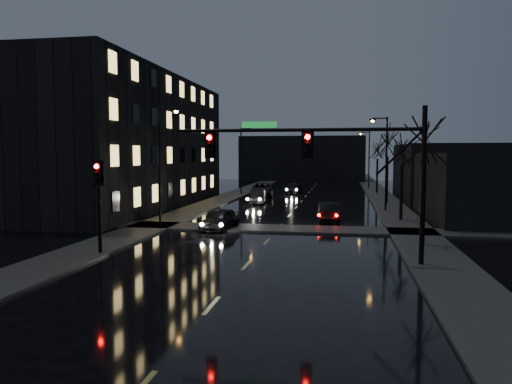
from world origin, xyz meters
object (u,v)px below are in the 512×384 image
at_px(lead_car, 329,212).
at_px(oncoming_car_a, 220,219).
at_px(oncoming_car_b, 257,197).
at_px(oncoming_car_d, 293,188).
at_px(oncoming_car_c, 262,189).

bearing_deg(lead_car, oncoming_car_a, 33.23).
xyz_separation_m(oncoming_car_b, oncoming_car_d, (2.27, 13.02, -0.03)).
bearing_deg(oncoming_car_d, oncoming_car_b, -94.85).
height_order(oncoming_car_a, oncoming_car_c, oncoming_car_c).
height_order(oncoming_car_c, lead_car, oncoming_car_c).
bearing_deg(lead_car, oncoming_car_d, -83.50).
xyz_separation_m(oncoming_car_c, lead_car, (8.23, -20.60, -0.07)).
distance_m(oncoming_car_a, oncoming_car_c, 26.00).
distance_m(oncoming_car_a, lead_car, 8.68).
xyz_separation_m(oncoming_car_d, lead_car, (4.99, -24.65, 0.05)).
xyz_separation_m(oncoming_car_a, oncoming_car_b, (-0.45, 17.00, -0.02)).
distance_m(oncoming_car_b, lead_car, 13.72).
xyz_separation_m(oncoming_car_a, oncoming_car_d, (1.83, 30.02, -0.05)).
bearing_deg(oncoming_car_a, oncoming_car_d, 94.16).
bearing_deg(oncoming_car_a, lead_car, 45.83).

